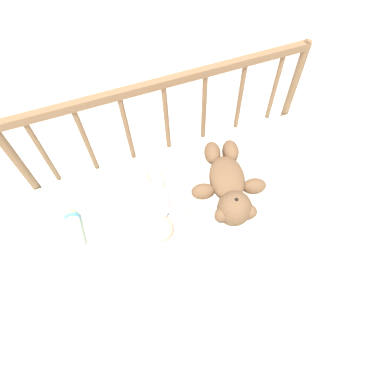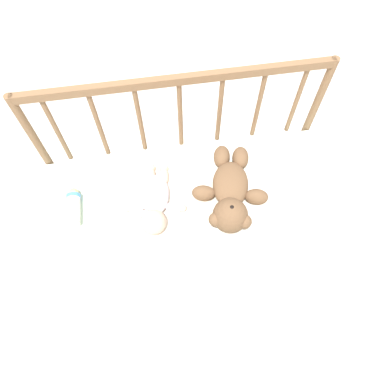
% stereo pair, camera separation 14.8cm
% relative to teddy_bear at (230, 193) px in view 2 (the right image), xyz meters
% --- Properties ---
extents(ground_plane, '(12.00, 12.00, 0.00)m').
position_rel_teddy_bear_xyz_m(ground_plane, '(-0.16, 0.02, -0.53)').
color(ground_plane, silver).
extents(crib_mattress, '(1.33, 0.62, 0.47)m').
position_rel_teddy_bear_xyz_m(crib_mattress, '(-0.16, 0.02, -0.29)').
color(crib_mattress, silver).
rests_on(crib_mattress, ground_plane).
extents(crib_rail, '(1.33, 0.04, 0.89)m').
position_rel_teddy_bear_xyz_m(crib_rail, '(-0.16, 0.35, 0.10)').
color(crib_rail, brown).
rests_on(crib_rail, ground_plane).
extents(blanket, '(0.84, 0.53, 0.01)m').
position_rel_teddy_bear_xyz_m(blanket, '(-0.13, 0.04, -0.05)').
color(blanket, silver).
rests_on(blanket, crib_mattress).
extents(teddy_bear, '(0.34, 0.46, 0.15)m').
position_rel_teddy_bear_xyz_m(teddy_bear, '(0.00, 0.00, 0.00)').
color(teddy_bear, brown).
rests_on(teddy_bear, crib_mattress).
extents(baby, '(0.28, 0.37, 0.11)m').
position_rel_teddy_bear_xyz_m(baby, '(-0.33, 0.02, -0.01)').
color(baby, white).
rests_on(baby, crib_mattress).
extents(baby_bottle, '(0.06, 0.18, 0.06)m').
position_rel_teddy_bear_xyz_m(baby_bottle, '(-0.68, 0.06, -0.03)').
color(baby_bottle, '#F4E5CC').
rests_on(baby_bottle, crib_mattress).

